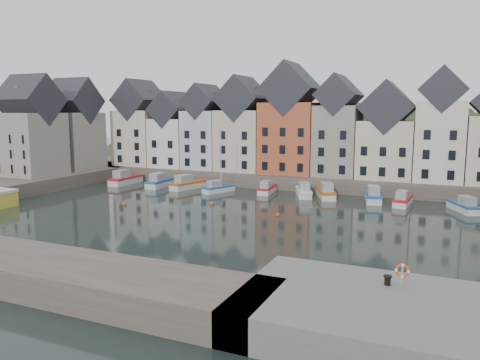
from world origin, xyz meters
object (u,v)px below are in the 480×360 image
Objects in this scene: boat_d at (218,188)px; life_ring_post at (402,271)px; mooring_bollard at (388,280)px; boat_a at (125,179)px.

boat_d is 44.68m from life_ring_post.
boat_d reaches higher than mooring_bollard.
life_ring_post is (46.48, -34.95, 2.07)m from boat_a.
boat_d is 44.36m from mooring_bollard.
boat_a is 0.68× the size of boat_d.
life_ring_post is (28.86, -34.03, 2.20)m from boat_d.
boat_d is (17.62, -0.92, -0.13)m from boat_a.
mooring_bollard is at bearing -37.86° from boat_a.
mooring_bollard reaches higher than boat_a.
boat_a is 17.65m from boat_d.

